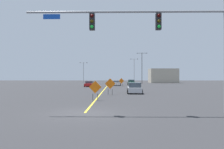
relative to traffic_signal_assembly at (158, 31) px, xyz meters
The scene contains 14 objects.
ground 7.10m from the traffic_signal_assembly, behind, with size 204.65×204.65×0.00m, color #2D2D30.
road_centre_stripe 57.30m from the traffic_signal_assembly, 94.76° to the left, with size 0.16×113.70×0.01m.
traffic_signal_assembly is the anchor object (origin of this frame).
street_lamp_far_right 62.00m from the traffic_signal_assembly, 86.06° to the left, with size 2.93×0.24×8.88m.
street_lamp_near_left 51.86m from the traffic_signal_assembly, 83.63° to the left, with size 3.31×0.24×9.88m.
street_lamp_near_right 62.90m from the traffic_signal_assembly, 103.21° to the left, with size 2.92×0.24×7.49m.
construction_sign_left_shoulder 13.94m from the traffic_signal_assembly, 104.79° to the left, with size 1.36×0.24×2.10m.
construction_sign_right_lane 35.98m from the traffic_signal_assembly, 92.07° to the left, with size 1.32×0.28×1.92m.
construction_sign_median_far 9.27m from the traffic_signal_assembly, 124.64° to the left, with size 1.24×0.06×1.92m.
car_green_mid 42.95m from the traffic_signal_assembly, 87.78° to the left, with size 2.25×3.93×1.44m.
car_red_approaching 35.24m from the traffic_signal_assembly, 104.41° to the left, with size 2.05×4.53×1.27m.
car_silver_near 15.99m from the traffic_signal_assembly, 90.29° to the left, with size 2.23×4.04×1.49m.
car_white_far 39.12m from the traffic_signal_assembly, 93.54° to the left, with size 2.04×4.01×1.28m.
roadside_building_east 62.94m from the traffic_signal_assembly, 76.52° to the left, with size 9.78×6.80×5.11m.
Camera 1 is at (1.95, -13.07, 2.36)m, focal length 32.60 mm.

